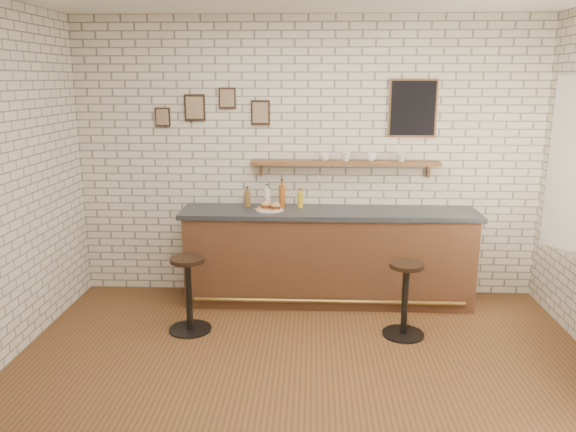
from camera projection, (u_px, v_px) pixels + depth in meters
The scene contains 17 objects.
ground at pixel (303, 382), 4.47m from camera, with size 5.00×5.00×0.00m, color brown.
bar_counter at pixel (328, 256), 5.99m from camera, with size 3.10×0.65×1.01m.
sandwich_plate at pixel (270, 210), 5.86m from camera, with size 0.28×0.28×0.01m, color white.
ciabatta_sandwich at pixel (271, 206), 5.85m from camera, with size 0.23×0.17×0.07m.
potato_chips at pixel (269, 209), 5.86m from camera, with size 0.26×0.19×0.00m.
bitters_bottle_brown at pixel (247, 198), 6.02m from camera, with size 0.07×0.07×0.22m.
bitters_bottle_white at pixel (267, 198), 6.00m from camera, with size 0.06×0.06×0.25m.
bitters_bottle_amber at pixel (282, 196), 5.99m from camera, with size 0.07×0.07×0.30m.
condiment_bottle_yellow at pixel (300, 199), 5.99m from camera, with size 0.06×0.06×0.20m.
bar_stool_left at pixel (189, 292), 5.30m from camera, with size 0.40×0.40×0.73m.
bar_stool_right at pixel (405, 297), 5.20m from camera, with size 0.40×0.40×0.71m.
wall_shelf at pixel (345, 163), 5.95m from camera, with size 2.00×0.18×0.18m.
shelf_cup_a at pixel (324, 157), 5.94m from camera, with size 0.11×0.11×0.09m, color white.
shelf_cup_b at pixel (346, 156), 5.93m from camera, with size 0.11×0.11×0.10m, color white.
shelf_cup_c at pixel (371, 157), 5.92m from camera, with size 0.12×0.12×0.09m, color white.
shelf_cup_d at pixel (402, 157), 5.90m from camera, with size 0.11×0.11×0.10m, color white.
back_wall_decor at pixel (329, 108), 5.90m from camera, with size 2.96×0.02×0.56m.
Camera 1 is at (0.06, -4.03, 2.35)m, focal length 35.00 mm.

